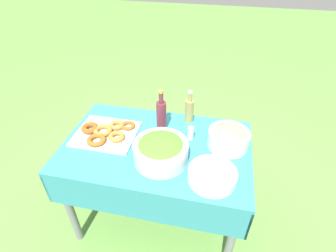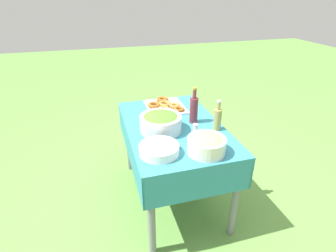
% 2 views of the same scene
% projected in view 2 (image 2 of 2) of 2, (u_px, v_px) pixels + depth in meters
% --- Properties ---
extents(ground_plane, '(14.00, 14.00, 0.00)m').
position_uv_depth(ground_plane, '(173.00, 195.00, 2.34)').
color(ground_plane, '#609342').
extents(picnic_table, '(1.13, 0.72, 0.71)m').
position_uv_depth(picnic_table, '(173.00, 138.00, 2.07)').
color(picnic_table, teal).
rests_on(picnic_table, ground_plane).
extents(salad_bowl, '(0.31, 0.31, 0.14)m').
position_uv_depth(salad_bowl, '(161.00, 122.00, 1.91)').
color(salad_bowl, silver).
rests_on(salad_bowl, picnic_table).
extents(pasta_bowl, '(0.24, 0.24, 0.12)m').
position_uv_depth(pasta_bowl, '(207.00, 144.00, 1.65)').
color(pasta_bowl, silver).
rests_on(pasta_bowl, picnic_table).
extents(donut_platter, '(0.38, 0.34, 0.05)m').
position_uv_depth(donut_platter, '(165.00, 106.00, 2.30)').
color(donut_platter, silver).
rests_on(donut_platter, picnic_table).
extents(plate_stack, '(0.25, 0.25, 0.06)m').
position_uv_depth(plate_stack, '(159.00, 149.00, 1.65)').
color(plate_stack, white).
rests_on(plate_stack, picnic_table).
extents(olive_oil_bottle, '(0.06, 0.06, 0.23)m').
position_uv_depth(olive_oil_bottle, '(218.00, 118.00, 1.91)').
color(olive_oil_bottle, '#998E4C').
rests_on(olive_oil_bottle, picnic_table).
extents(wine_bottle, '(0.06, 0.06, 0.29)m').
position_uv_depth(wine_bottle, '(194.00, 109.00, 2.01)').
color(wine_bottle, maroon).
rests_on(wine_bottle, picnic_table).
extents(salt_shaker, '(0.04, 0.04, 0.09)m').
position_uv_depth(salt_shaker, '(195.00, 130.00, 1.86)').
color(salt_shaker, white).
rests_on(salt_shaker, picnic_table).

